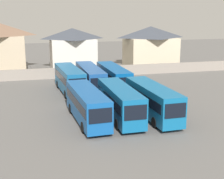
# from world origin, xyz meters

# --- Properties ---
(ground) EXTENTS (140.00, 140.00, 0.00)m
(ground) POSITION_xyz_m (0.00, 18.00, 0.00)
(ground) COLOR #605E5B
(depot_boundary_wall) EXTENTS (56.00, 0.50, 1.80)m
(depot_boundary_wall) POSITION_xyz_m (0.00, 23.46, 0.90)
(depot_boundary_wall) COLOR gray
(depot_boundary_wall) RESTS_ON ground
(bus_1) EXTENTS (2.97, 10.62, 3.37)m
(bus_1) POSITION_xyz_m (-3.39, 0.22, 1.93)
(bus_1) COLOR #13529F
(bus_1) RESTS_ON ground
(bus_2) EXTENTS (2.56, 10.52, 3.45)m
(bus_2) POSITION_xyz_m (0.11, 0.17, 1.97)
(bus_2) COLOR #105E98
(bus_2) RESTS_ON ground
(bus_3) EXTENTS (2.77, 10.80, 3.46)m
(bus_3) POSITION_xyz_m (3.68, -0.10, 1.97)
(bus_3) COLOR #116298
(bus_3) RESTS_ON ground
(bus_4) EXTENTS (3.15, 10.50, 3.50)m
(bus_4) POSITION_xyz_m (-3.53, 13.14, 1.99)
(bus_4) COLOR #18619B
(bus_4) RESTS_ON ground
(bus_5) EXTENTS (2.56, 11.48, 3.42)m
(bus_5) POSITION_xyz_m (-0.47, 13.66, 1.95)
(bus_5) COLOR #1D529C
(bus_5) RESTS_ON ground
(bus_6) EXTENTS (2.64, 11.20, 3.35)m
(bus_6) POSITION_xyz_m (2.88, 13.29, 1.92)
(bus_6) COLOR #0A529E
(bus_6) RESTS_ON ground
(house_terrace_centre) EXTENTS (8.81, 7.25, 8.00)m
(house_terrace_centre) POSITION_xyz_m (-0.44, 31.55, 4.08)
(house_terrace_centre) COLOR silver
(house_terrace_centre) RESTS_ON ground
(house_terrace_right) EXTENTS (10.26, 7.91, 8.17)m
(house_terrace_right) POSITION_xyz_m (15.49, 31.28, 4.17)
(house_terrace_right) COLOR beige
(house_terrace_right) RESTS_ON ground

